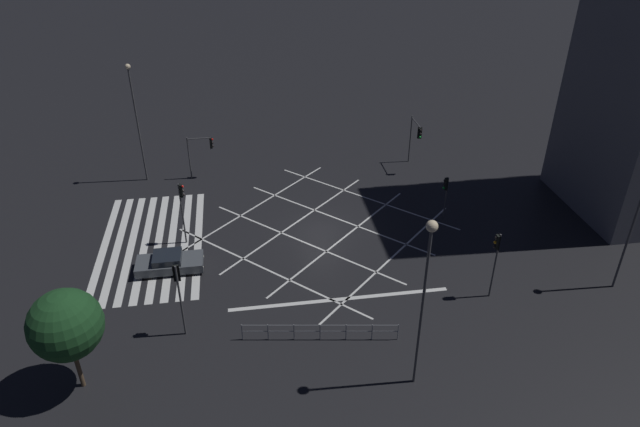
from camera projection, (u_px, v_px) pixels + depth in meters
name	position (u px, v px, depth m)	size (l,w,h in m)	color
ground_plane	(320.00, 230.00, 40.62)	(200.00, 200.00, 0.00)	black
road_markings	(202.00, 242.00, 39.19)	(19.86, 25.04, 0.01)	silver
traffic_light_sw_cross	(202.00, 148.00, 46.23)	(0.36, 2.13, 3.68)	#424244
traffic_light_median_north	(446.00, 189.00, 40.95)	(0.36, 0.39, 3.24)	#424244
traffic_light_ne_cross	(496.00, 253.00, 32.62)	(0.36, 0.39, 4.39)	#424244
traffic_light_se_main	(178.00, 286.00, 29.81)	(0.39, 0.36, 4.58)	#424244
traffic_light_nw_main	(416.00, 134.00, 47.57)	(2.59, 0.36, 4.24)	#424244
traffic_light_median_south	(182.00, 202.00, 37.57)	(0.36, 0.39, 4.53)	#424244
street_lamp_east	(426.00, 275.00, 25.08)	(0.53, 0.53, 9.41)	#424244
street_lamp_west	(638.00, 209.00, 32.17)	(0.47, 0.47, 8.18)	#424244
street_lamp_far	(135.00, 110.00, 44.15)	(0.42, 0.42, 9.68)	#424244
street_tree_near	(66.00, 325.00, 26.23)	(3.44, 3.44, 5.66)	brown
waiting_car	(169.00, 263.00, 36.19)	(1.87, 4.22, 1.19)	#474C51
pedestrian_railing	(320.00, 330.00, 30.68)	(1.33, 8.39, 1.05)	gray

